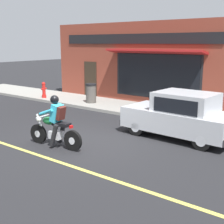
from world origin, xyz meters
name	(u,v)px	position (x,y,z in m)	size (l,w,h in m)	color
ground_plane	(84,141)	(0.00, 0.00, 0.00)	(80.00, 80.00, 0.00)	black
sidewalk_curb	(107,105)	(4.97, 3.00, 0.07)	(2.60, 22.00, 0.14)	gray
storefront_building	(137,63)	(6.50, 2.24, 2.11)	(1.25, 10.77, 4.20)	brown
motorcycle_with_rider	(55,126)	(-0.97, 0.28, 0.68)	(0.61, 2.02, 1.62)	black
car_hatchback	(180,116)	(2.25, -2.32, 0.77)	(1.80, 3.85, 1.57)	black
traffic_cone	(220,110)	(5.49, -2.55, 0.43)	(0.36, 0.36, 0.60)	black
trash_bin	(91,93)	(4.64, 3.79, 0.64)	(0.56, 0.56, 0.98)	#514C47
fire_hydrant	(44,90)	(4.13, 6.86, 0.57)	(0.36, 0.24, 0.88)	red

